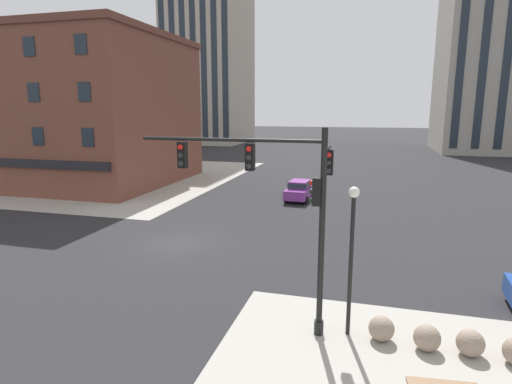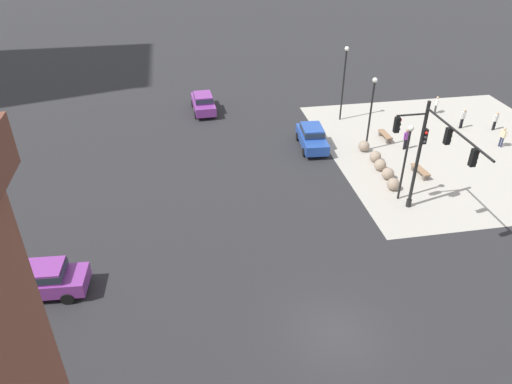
{
  "view_description": "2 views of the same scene",
  "coord_description": "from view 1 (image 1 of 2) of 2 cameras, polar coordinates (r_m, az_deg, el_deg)",
  "views": [
    {
      "loc": [
        10.42,
        -20.81,
        7.55
      ],
      "look_at": [
        3.11,
        5.89,
        2.02
      ],
      "focal_mm": 29.27,
      "sensor_mm": 36.0,
      "label": 1
    },
    {
      "loc": [
        -13.92,
        6.03,
        16.76
      ],
      "look_at": [
        7.47,
        2.31,
        3.11
      ],
      "focal_mm": 33.54,
      "sensor_mm": 36.0,
      "label": 2
    }
  ],
  "objects": [
    {
      "name": "bollard_sphere_curb_a",
      "position": [
        15.09,
        16.77,
        -17.43
      ],
      "size": [
        0.84,
        0.84,
        0.84
      ],
      "primitive_type": "sphere",
      "color": "gray",
      "rests_on": "ground"
    },
    {
      "name": "sidewalk_far_corner",
      "position": [
        51.46,
        -21.16,
        2.09
      ],
      "size": [
        32.0,
        32.0,
        0.02
      ],
      "primitive_type": "cube",
      "color": "#A8A399",
      "rests_on": "ground"
    },
    {
      "name": "residential_tower_skyline_left",
      "position": [
        99.17,
        -6.52,
        24.41
      ],
      "size": [
        16.04,
        18.29,
        60.3
      ],
      "color": "#B2A899",
      "rests_on": "ground"
    },
    {
      "name": "storefront_block_near_corner",
      "position": [
        47.48,
        -22.77,
        10.26
      ],
      "size": [
        19.61,
        17.94,
        14.8
      ],
      "color": "brown",
      "rests_on": "ground"
    },
    {
      "name": "street_lamp_corner_near",
      "position": [
        14.07,
        12.95,
        -6.87
      ],
      "size": [
        0.36,
        0.36,
        5.13
      ],
      "color": "black",
      "rests_on": "ground"
    },
    {
      "name": "ground_plane",
      "position": [
        24.47,
        -10.81,
        -6.89
      ],
      "size": [
        320.0,
        320.0,
        0.0
      ],
      "primitive_type": "plane",
      "color": "#262628"
    },
    {
      "name": "traffic_signal_main",
      "position": [
        13.87,
        4.32,
        -0.75
      ],
      "size": [
        6.45,
        2.09,
        6.99
      ],
      "color": "black",
      "rests_on": "ground"
    },
    {
      "name": "car_main_southbound_near",
      "position": [
        35.2,
        6.0,
        0.37
      ],
      "size": [
        2.11,
        4.51,
        1.68
      ],
      "color": "#7A3389",
      "rests_on": "ground"
    },
    {
      "name": "bollard_sphere_curb_c",
      "position": [
        15.29,
        27.24,
        -17.87
      ],
      "size": [
        0.84,
        0.84,
        0.84
      ],
      "primitive_type": "sphere",
      "color": "gray",
      "rests_on": "ground"
    },
    {
      "name": "bollard_sphere_curb_b",
      "position": [
        15.03,
        22.33,
        -17.96
      ],
      "size": [
        0.84,
        0.84,
        0.84
      ],
      "primitive_type": "sphere",
      "color": "gray",
      "rests_on": "ground"
    }
  ]
}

